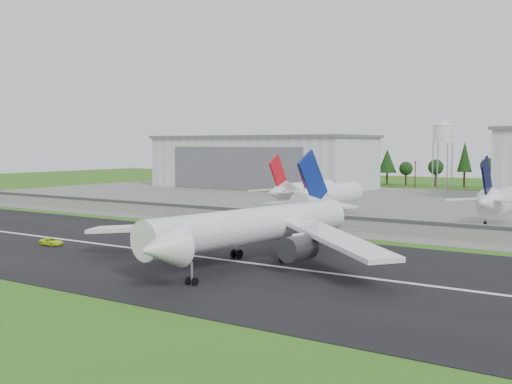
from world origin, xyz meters
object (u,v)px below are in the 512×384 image
Objects in this scene: parked_jet_red_a at (301,192)px; parked_jet_red_b at (328,194)px; main_airliner at (251,234)px; parked_jet_navy at (500,201)px; ground_vehicle at (51,242)px.

parked_jet_red_a is 1.00× the size of parked_jet_red_b.
parked_jet_navy is at bearing -100.98° from main_airliner.
ground_vehicle is 0.16× the size of parked_jet_navy.
parked_jet_navy is (22.27, 67.02, 1.51)m from main_airliner.
ground_vehicle is 74.10m from parked_jet_red_a.
parked_jet_red_a reaches higher than ground_vehicle.
main_airliner is 1.89× the size of parked_jet_red_b.
main_airliner is 11.72× the size of ground_vehicle.
parked_jet_red_b reaches higher than ground_vehicle.
parked_jet_navy reaches higher than ground_vehicle.
parked_jet_navy is at bearing 0.05° from parked_jet_red_b.
ground_vehicle is 0.16× the size of parked_jet_red_b.
parked_jet_navy is at bearing -44.33° from ground_vehicle.
ground_vehicle is at bearing -99.67° from parked_jet_red_a.
ground_vehicle is 0.16× the size of parked_jet_red_a.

